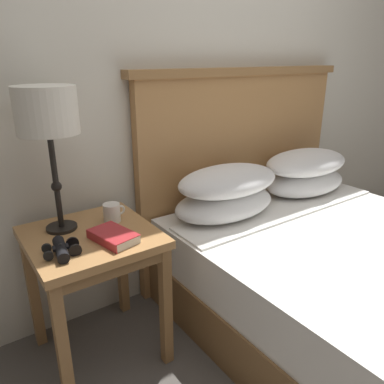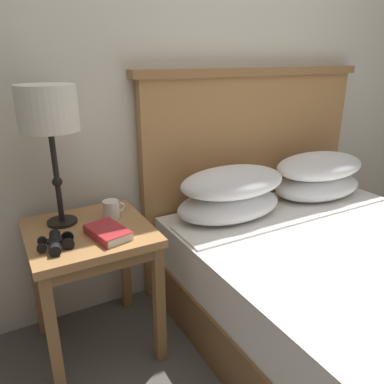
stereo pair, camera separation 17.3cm
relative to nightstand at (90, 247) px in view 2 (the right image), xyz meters
name	(u,v)px [view 2 (the right image)]	position (x,y,z in m)	size (l,w,h in m)	color
wall_back	(192,62)	(0.70, 0.34, 0.77)	(8.00, 0.06, 2.60)	beige
nightstand	(90,247)	(0.00, 0.00, 0.00)	(0.52, 0.52, 0.62)	#AD7A47
bed	(345,278)	(1.08, -0.50, -0.21)	(1.52, 1.82, 1.27)	brown
table_lamp	(48,113)	(-0.09, 0.12, 0.58)	(0.24, 0.24, 0.60)	black
book_on_nightstand	(107,233)	(0.05, -0.11, 0.11)	(0.16, 0.22, 0.04)	silver
binoculars_pair	(55,242)	(-0.15, -0.11, 0.11)	(0.15, 0.16, 0.05)	black
coffee_mug	(112,209)	(0.13, 0.06, 0.13)	(0.10, 0.08, 0.08)	silver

